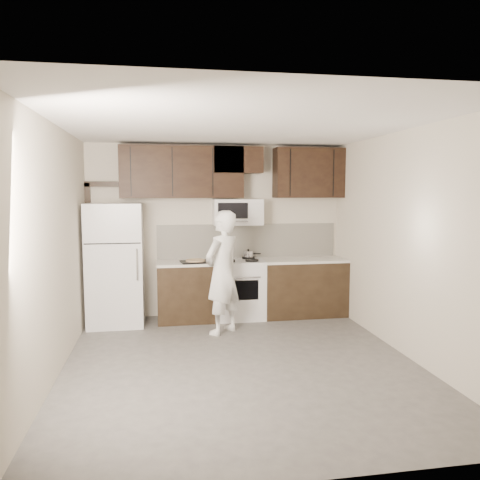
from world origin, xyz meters
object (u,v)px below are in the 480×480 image
object	(u,v)px
microwave	(237,212)
refrigerator	(116,264)
person	(222,272)
stove	(239,289)

from	to	relation	value
microwave	refrigerator	size ratio (longest dim) A/B	0.42
microwave	person	size ratio (longest dim) A/B	0.44
microwave	person	world-z (taller)	microwave
microwave	person	xyz separation A→B (m)	(-0.35, -0.86, -0.79)
microwave	person	distance (m)	1.22
stove	microwave	xyz separation A→B (m)	(-0.00, 0.12, 1.19)
stove	person	xyz separation A→B (m)	(-0.35, -0.74, 0.40)
stove	microwave	size ratio (longest dim) A/B	1.24
person	microwave	bearing A→B (deg)	-155.58
refrigerator	stove	bearing A→B (deg)	1.51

